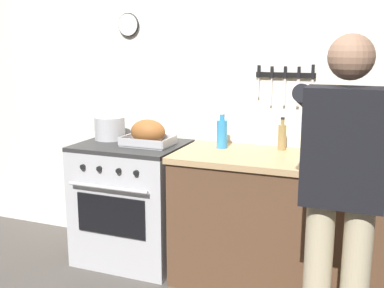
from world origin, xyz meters
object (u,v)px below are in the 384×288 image
(stove, at_px, (133,202))
(person_cook, at_px, (343,184))
(bottle_dish_soap, at_px, (222,133))
(roasting_pan, at_px, (148,134))
(bottle_olive_oil, at_px, (364,140))
(bottle_vinegar, at_px, (282,136))
(stock_pot, at_px, (110,128))
(bottle_cooking_oil, at_px, (336,137))
(cutting_board, at_px, (334,162))

(stove, bearing_deg, person_cook, -24.04)
(bottle_dish_soap, bearing_deg, roasting_pan, -167.18)
(roasting_pan, height_order, bottle_dish_soap, bottle_dish_soap)
(stove, xyz_separation_m, person_cook, (1.53, -0.68, 0.50))
(stove, height_order, roasting_pan, roasting_pan)
(bottle_dish_soap, bearing_deg, stove, -170.95)
(bottle_olive_oil, relative_size, bottle_vinegar, 1.24)
(stock_pot, relative_size, bottle_vinegar, 1.03)
(bottle_dish_soap, height_order, bottle_vinegar, bottle_dish_soap)
(stove, relative_size, roasting_pan, 2.56)
(bottle_dish_soap, distance_m, bottle_vinegar, 0.41)
(person_cook, relative_size, roasting_pan, 4.72)
(stove, xyz_separation_m, bottle_cooking_oil, (1.42, 0.18, 0.57))
(stock_pot, distance_m, cutting_board, 1.67)
(bottle_cooking_oil, relative_size, bottle_vinegar, 1.25)
(bottle_olive_oil, xyz_separation_m, bottle_vinegar, (-0.53, 0.04, -0.02))
(person_cook, bearing_deg, bottle_olive_oil, 3.67)
(cutting_board, bearing_deg, roasting_pan, 177.91)
(stove, distance_m, bottle_olive_oil, 1.70)
(person_cook, distance_m, roasting_pan, 1.54)
(bottle_dish_soap, xyz_separation_m, bottle_cooking_oil, (0.76, 0.07, 0.01))
(cutting_board, xyz_separation_m, bottle_dish_soap, (-0.78, 0.16, 0.10))
(stock_pot, distance_m, bottle_cooking_oil, 1.65)
(cutting_board, bearing_deg, bottle_cooking_oil, 94.73)
(stove, xyz_separation_m, bottle_vinegar, (1.07, 0.20, 0.54))
(bottle_dish_soap, bearing_deg, bottle_olive_oil, 3.13)
(person_cook, distance_m, bottle_dish_soap, 1.17)
(stove, height_order, bottle_cooking_oil, bottle_cooking_oil)
(person_cook, xyz_separation_m, stock_pot, (-1.76, 0.76, 0.03))
(roasting_pan, relative_size, bottle_dish_soap, 1.40)
(bottle_vinegar, bearing_deg, person_cook, -62.18)
(person_cook, distance_m, cutting_board, 0.63)
(bottle_cooking_oil, bearing_deg, cutting_board, -85.27)
(stove, xyz_separation_m, bottle_dish_soap, (0.66, 0.11, 0.55))
(person_cook, height_order, stock_pot, person_cook)
(stove, relative_size, bottle_dish_soap, 3.57)
(bottle_olive_oil, height_order, bottle_dish_soap, bottle_olive_oil)
(cutting_board, bearing_deg, stock_pot, 175.19)
(bottle_olive_oil, bearing_deg, roasting_pan, -173.35)
(bottle_dish_soap, relative_size, bottle_cooking_oil, 0.89)
(roasting_pan, xyz_separation_m, bottle_cooking_oil, (1.27, 0.19, 0.03))
(person_cook, bearing_deg, stock_pot, 74.36)
(bottle_olive_oil, bearing_deg, cutting_board, -125.55)
(stock_pot, relative_size, bottle_olive_oil, 0.83)
(bottle_olive_oil, height_order, bottle_vinegar, bottle_olive_oil)
(bottle_vinegar, bearing_deg, bottle_dish_soap, -166.75)
(person_cook, distance_m, stock_pot, 1.92)
(stock_pot, distance_m, bottle_olive_oil, 1.82)
(stock_pot, height_order, bottle_dish_soap, bottle_dish_soap)
(stove, xyz_separation_m, bottle_olive_oil, (1.59, 0.16, 0.57))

